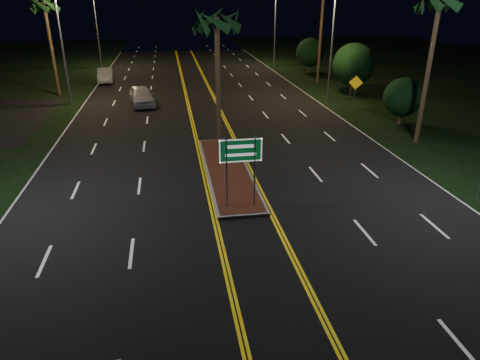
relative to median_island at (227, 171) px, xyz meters
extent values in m
plane|color=black|center=(0.00, -7.00, -0.08)|extent=(120.00, 120.00, 0.00)
cube|color=gray|center=(0.00, 0.00, -0.01)|extent=(2.25, 10.25, 0.15)
cube|color=#592819|center=(0.00, 0.00, 0.08)|extent=(2.00, 10.00, 0.02)
cylinder|color=gray|center=(-0.60, -4.20, 1.67)|extent=(0.08, 0.08, 3.20)
cylinder|color=gray|center=(0.60, -4.20, 1.67)|extent=(0.08, 0.08, 3.20)
cube|color=#07471E|center=(0.00, -4.20, 2.62)|extent=(1.80, 0.04, 1.00)
cube|color=white|center=(0.00, -4.22, 2.62)|extent=(1.80, 0.01, 1.00)
cylinder|color=gray|center=(-11.00, 17.00, 4.42)|extent=(0.18, 0.18, 9.00)
cylinder|color=gray|center=(-11.00, 37.00, 4.42)|extent=(0.18, 0.18, 9.00)
cylinder|color=gray|center=(11.00, 15.00, 4.42)|extent=(0.18, 0.18, 9.00)
cylinder|color=gray|center=(11.00, 35.00, 4.42)|extent=(0.18, 0.18, 9.00)
cylinder|color=#382819|center=(0.00, 3.50, 3.67)|extent=(0.28, 0.28, 7.50)
cylinder|color=#382819|center=(-12.80, 21.00, 3.92)|extent=(0.28, 0.28, 8.00)
cylinder|color=#382819|center=(12.50, 3.00, 4.17)|extent=(0.28, 0.28, 8.50)
cylinder|color=#382819|center=(12.80, 23.00, 4.67)|extent=(0.28, 0.28, 9.50)
cylinder|color=#382819|center=(13.50, 7.00, 0.37)|extent=(0.24, 0.24, 0.90)
sphere|color=black|center=(13.50, 7.00, 1.87)|extent=(2.70, 2.70, 2.70)
cylinder|color=#382819|center=(14.00, 17.00, 0.55)|extent=(0.24, 0.24, 1.26)
sphere|color=black|center=(14.00, 17.00, 2.65)|extent=(3.78, 3.78, 3.78)
cylinder|color=#382819|center=(13.80, 29.00, 0.46)|extent=(0.24, 0.24, 1.08)
sphere|color=black|center=(13.80, 29.00, 2.26)|extent=(3.24, 3.24, 3.24)
imported|color=#B6B5BB|center=(-5.07, 15.87, 0.82)|extent=(3.21, 5.73, 1.80)
imported|color=#B5B7BF|center=(-9.30, 27.03, 0.74)|extent=(2.51, 5.09, 1.64)
cylinder|color=gray|center=(12.10, 11.95, 1.06)|extent=(0.07, 0.07, 2.28)
cube|color=orange|center=(12.10, 11.93, 1.99)|extent=(1.05, 0.38, 1.10)
camera|label=1|loc=(-2.77, -20.63, 8.57)|focal=32.00mm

